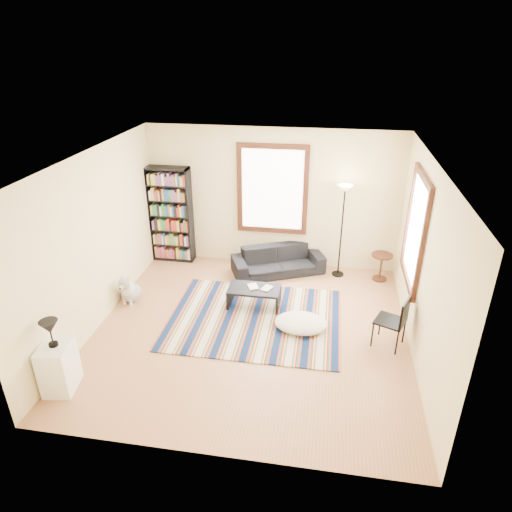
% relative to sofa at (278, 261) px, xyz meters
% --- Properties ---
extents(floor, '(5.00, 5.00, 0.10)m').
position_rel_sofa_xyz_m(floor, '(-0.19, -2.05, -0.31)').
color(floor, '#AD774F').
rests_on(floor, ground).
extents(ceiling, '(5.00, 5.00, 0.10)m').
position_rel_sofa_xyz_m(ceiling, '(-0.19, -2.05, 2.59)').
color(ceiling, white).
rests_on(ceiling, floor).
extents(wall_back, '(5.00, 0.10, 2.80)m').
position_rel_sofa_xyz_m(wall_back, '(-0.19, 0.50, 1.14)').
color(wall_back, beige).
rests_on(wall_back, floor).
extents(wall_front, '(5.00, 0.10, 2.80)m').
position_rel_sofa_xyz_m(wall_front, '(-0.19, -4.60, 1.14)').
color(wall_front, beige).
rests_on(wall_front, floor).
extents(wall_left, '(0.10, 5.00, 2.80)m').
position_rel_sofa_xyz_m(wall_left, '(-2.74, -2.05, 1.14)').
color(wall_left, beige).
rests_on(wall_left, floor).
extents(wall_right, '(0.10, 5.00, 2.80)m').
position_rel_sofa_xyz_m(wall_right, '(2.36, -2.05, 1.14)').
color(wall_right, beige).
rests_on(wall_right, floor).
extents(window_back, '(1.20, 0.06, 1.60)m').
position_rel_sofa_xyz_m(window_back, '(-0.19, 0.42, 1.34)').
color(window_back, white).
rests_on(window_back, wall_back).
extents(window_right, '(0.06, 1.20, 1.60)m').
position_rel_sofa_xyz_m(window_right, '(2.28, -1.25, 1.34)').
color(window_right, white).
rests_on(window_right, wall_right).
extents(rug, '(2.87, 2.30, 0.02)m').
position_rel_sofa_xyz_m(rug, '(-0.19, -1.73, -0.25)').
color(rug, '#0D1E44').
rests_on(rug, floor).
extents(sofa, '(1.38, 1.93, 0.53)m').
position_rel_sofa_xyz_m(sofa, '(0.00, 0.00, 0.00)').
color(sofa, black).
rests_on(sofa, floor).
extents(bookshelf, '(0.90, 0.30, 2.00)m').
position_rel_sofa_xyz_m(bookshelf, '(-2.28, 0.27, 0.74)').
color(bookshelf, black).
rests_on(bookshelf, floor).
extents(coffee_table, '(1.02, 0.78, 0.36)m').
position_rel_sofa_xyz_m(coffee_table, '(-0.26, -1.32, -0.08)').
color(coffee_table, black).
rests_on(coffee_table, floor).
extents(book_a, '(0.26, 0.24, 0.02)m').
position_rel_sofa_xyz_m(book_a, '(-0.36, -1.32, 0.11)').
color(book_a, beige).
rests_on(book_a, coffee_table).
extents(book_b, '(0.22, 0.25, 0.02)m').
position_rel_sofa_xyz_m(book_b, '(-0.11, -1.27, 0.10)').
color(book_b, beige).
rests_on(book_b, coffee_table).
extents(floor_cushion, '(0.89, 0.69, 0.22)m').
position_rel_sofa_xyz_m(floor_cushion, '(0.61, -1.88, -0.16)').
color(floor_cushion, beige).
rests_on(floor_cushion, floor).
extents(floor_lamp, '(0.34, 0.34, 1.86)m').
position_rel_sofa_xyz_m(floor_lamp, '(1.20, 0.10, 0.67)').
color(floor_lamp, black).
rests_on(floor_lamp, floor).
extents(side_table, '(0.48, 0.48, 0.54)m').
position_rel_sofa_xyz_m(side_table, '(2.01, 0.04, 0.01)').
color(side_table, '#441A11').
rests_on(side_table, floor).
extents(folding_chair, '(0.54, 0.53, 0.86)m').
position_rel_sofa_xyz_m(folding_chair, '(1.96, -2.08, 0.17)').
color(folding_chair, black).
rests_on(folding_chair, floor).
extents(white_cabinet, '(0.45, 0.55, 0.70)m').
position_rel_sofa_xyz_m(white_cabinet, '(-2.49, -3.79, 0.09)').
color(white_cabinet, white).
rests_on(white_cabinet, floor).
extents(table_lamp, '(0.30, 0.30, 0.38)m').
position_rel_sofa_xyz_m(table_lamp, '(-2.49, -3.79, 0.63)').
color(table_lamp, black).
rests_on(table_lamp, white_cabinet).
extents(dog, '(0.43, 0.57, 0.54)m').
position_rel_sofa_xyz_m(dog, '(-2.48, -1.49, 0.01)').
color(dog, '#BDBDBD').
rests_on(dog, floor).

